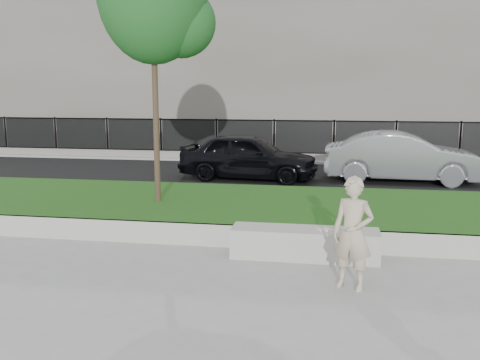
% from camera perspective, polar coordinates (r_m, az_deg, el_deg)
% --- Properties ---
extents(ground, '(90.00, 90.00, 0.00)m').
position_cam_1_polar(ground, '(8.45, -1.08, -9.25)').
color(ground, gray).
rests_on(ground, ground).
extents(grass_bank, '(34.00, 4.00, 0.40)m').
position_cam_1_polar(grass_bank, '(11.24, 1.78, -3.36)').
color(grass_bank, '#17390E').
rests_on(grass_bank, ground).
extents(grass_kerb, '(34.00, 0.08, 0.40)m').
position_cam_1_polar(grass_kerb, '(9.37, 0.11, -6.05)').
color(grass_kerb, '#A9A69E').
rests_on(grass_kerb, ground).
extents(street, '(34.00, 7.00, 0.04)m').
position_cam_1_polar(street, '(16.64, 4.39, 0.29)').
color(street, black).
rests_on(street, ground).
extents(far_pavement, '(34.00, 3.00, 0.12)m').
position_cam_1_polar(far_pavement, '(21.07, 5.54, 2.39)').
color(far_pavement, gray).
rests_on(far_pavement, ground).
extents(iron_fence, '(32.00, 0.30, 1.50)m').
position_cam_1_polar(iron_fence, '(20.03, 5.35, 3.40)').
color(iron_fence, slate).
rests_on(iron_fence, far_pavement).
extents(building_facade, '(34.00, 10.00, 10.00)m').
position_cam_1_polar(building_facade, '(27.98, 6.80, 14.32)').
color(building_facade, '#5C5851').
rests_on(building_facade, ground).
extents(stone_bench, '(2.40, 0.60, 0.49)m').
position_cam_1_polar(stone_bench, '(8.87, 6.90, -6.72)').
color(stone_bench, '#A9A69E').
rests_on(stone_bench, ground).
extents(man, '(0.67, 0.56, 1.57)m').
position_cam_1_polar(man, '(7.53, 11.93, -5.59)').
color(man, '#C2AF95').
rests_on(man, ground).
extents(book, '(0.26, 0.22, 0.02)m').
position_cam_1_polar(book, '(8.76, 9.06, -5.24)').
color(book, silver).
rests_on(book, stone_bench).
extents(car_dark, '(4.27, 2.12, 1.40)m').
position_cam_1_polar(car_dark, '(15.96, 0.92, 2.52)').
color(car_dark, black).
rests_on(car_dark, street).
extents(car_silver, '(4.48, 1.67, 1.46)m').
position_cam_1_polar(car_silver, '(16.22, 16.92, 2.33)').
color(car_silver, gray).
rests_on(car_silver, street).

